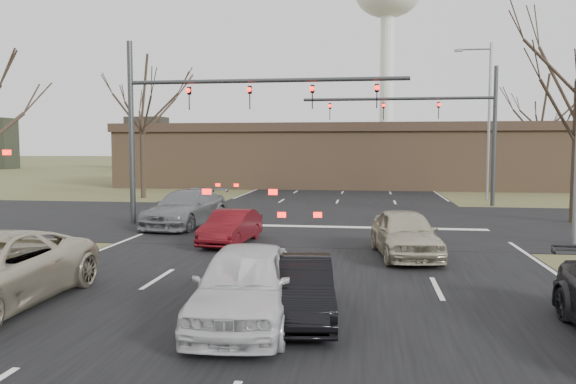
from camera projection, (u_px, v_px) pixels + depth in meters
The scene contains 16 objects.
ground at pixel (272, 322), 10.99m from camera, with size 360.00×360.00×0.00m, color #4B4A28.
road_main at pixel (353, 174), 70.20m from camera, with size 14.00×300.00×0.02m, color black.
road_cross at pixel (327, 221), 25.79m from camera, with size 200.00×14.00×0.02m, color black.
building at pixel (370, 155), 48.00m from camera, with size 42.40×10.40×5.30m.
water_tower at pixel (388, 3), 125.70m from camera, with size 15.00×15.00×44.50m.
mast_arm_near at pixel (203, 108), 24.14m from camera, with size 12.12×0.24×8.00m.
mast_arm_far at pixel (444, 119), 32.42m from camera, with size 11.12×0.24×8.00m.
streetlight_right_near at pixel (575, 83), 19.17m from camera, with size 2.34×0.25×10.00m.
streetlight_right_far at pixel (486, 113), 35.88m from camera, with size 2.34×0.25×10.00m.
tree_left_far at pixel (141, 87), 36.88m from camera, with size 5.70×5.70×9.50m.
tree_right_far at pixel (542, 100), 42.87m from camera, with size 5.40×5.40×9.00m.
car_white_sedan at pixel (245, 284), 10.83m from camera, with size 1.81×4.50×1.53m, color silver.
car_black_hatch at pixel (299, 289), 11.13m from camera, with size 1.28×3.68×1.21m, color black.
car_grey_ahead at pixel (186, 208), 24.09m from camera, with size 2.16×5.32×1.54m, color slate.
car_red_ahead at pixel (231, 227), 19.71m from camera, with size 1.27×3.63×1.20m, color #530B11.
car_silver_ahead at pixel (405, 233), 17.39m from camera, with size 1.75×4.34×1.48m, color #BBB297.
Camera 1 is at (1.81, -10.60, 3.43)m, focal length 35.00 mm.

